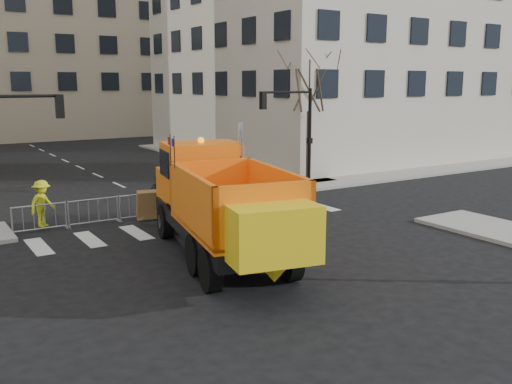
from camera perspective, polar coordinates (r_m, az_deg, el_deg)
ground at (r=19.06m, az=2.30°, el=-6.49°), size 120.00×120.00×0.00m
sidewalk_back at (r=26.25m, az=-8.25°, el=-1.57°), size 64.00×5.00×0.15m
building_far at (r=68.06m, az=-24.22°, el=15.28°), size 30.00×18.00×24.00m
traffic_light_right at (r=31.02m, az=5.38°, el=5.31°), size 0.18×0.18×5.40m
crowd_barriers at (r=25.05m, az=-9.01°, el=-1.08°), size 12.60×0.60×1.10m
street_tree at (r=32.15m, az=5.32°, el=7.38°), size 3.00×3.00×7.50m
plow_truck at (r=18.38m, az=-3.42°, el=-0.94°), size 5.17×11.53×4.34m
cop_a at (r=24.21m, az=-9.73°, el=-0.49°), size 0.74×0.51×1.95m
cop_b at (r=24.30m, az=-9.28°, el=-0.66°), size 1.06×0.97×1.77m
cop_c at (r=24.55m, az=-7.81°, el=-0.16°), size 1.30×0.96×2.05m
worker at (r=23.66m, az=-20.60°, el=-1.08°), size 1.36×1.24×1.84m
newspaper_box at (r=29.31m, az=1.37°, el=1.08°), size 0.56×0.52×1.10m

